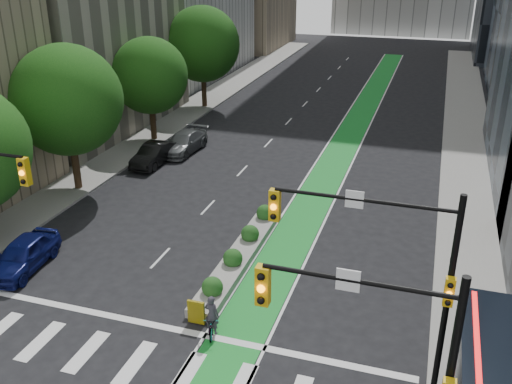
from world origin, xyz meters
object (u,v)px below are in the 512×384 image
Objects in this scene: cyclist at (212,315)px; parked_car_left_far at (184,142)px; parked_car_left_mid at (154,155)px; parked_car_left_near at (23,255)px; bicycle at (213,323)px; median_planter at (240,253)px.

cyclist reaches higher than parked_car_left_far.
parked_car_left_mid is at bearing -47.25° from cyclist.
parked_car_left_near is (-10.00, 1.77, -0.10)m from cyclist.
bicycle is 1.01× the size of cyclist.
cyclist is at bearing -59.12° from parked_car_left_far.
median_planter is at bearing -52.47° from parked_car_left_far.
cyclist is 0.34× the size of parked_car_left_far.
parked_car_left_far is (0.89, 2.95, 0.00)m from parked_car_left_mid.
parked_car_left_near is 17.02m from parked_car_left_far.
bicycle is 0.34× the size of parked_car_left_far.
cyclist is at bearing -105.99° from bicycle.
bicycle is at bearing -59.07° from parked_car_left_far.
cyclist reaches higher than parked_car_left_mid.
parked_car_left_mid is (-10.60, 15.83, -0.12)m from cyclist.
median_planter is 6.12× the size of bicycle.
parked_car_left_mid is at bearing 86.48° from parked_car_left_near.
bicycle is at bearing -81.76° from median_planter.
parked_car_left_mid is (-10.60, 15.79, 0.27)m from bicycle.
cyclist is at bearing -81.82° from median_planter.
cyclist is 19.06m from parked_car_left_mid.
parked_car_left_mid is (-9.80, 10.27, 0.34)m from median_planter.
parked_car_left_mid is at bearing 133.68° from median_planter.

